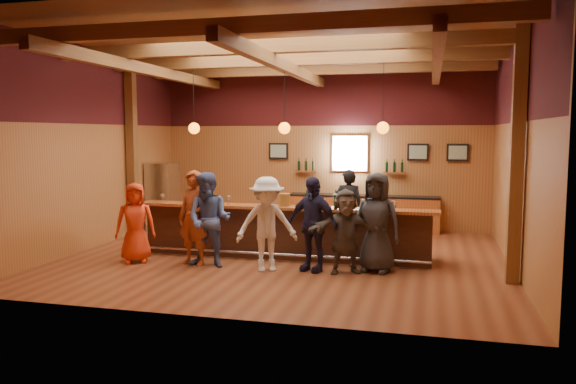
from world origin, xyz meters
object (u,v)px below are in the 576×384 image
Objects in this scene: customer_orange at (135,223)px; customer_dark at (377,222)px; customer_navy at (312,224)px; customer_denim at (209,220)px; bottle_a at (307,199)px; bar_counter at (287,232)px; bartender at (348,208)px; customer_white at (267,224)px; customer_redvest at (194,218)px; ice_bucket at (284,200)px; back_bar_cabinet at (363,213)px; customer_brown at (346,231)px; stainless_fridge at (163,196)px.

customer_dark reaches higher than customer_orange.
customer_navy is (3.60, 0.18, 0.09)m from customer_orange.
customer_denim is 2.05m from bottle_a.
bar_counter is 3.41× the size of customer_denim.
customer_white is at bearing 63.98° from bartender.
ice_bucket is at bearing 40.68° from customer_redvest.
ice_bucket is (0.03, -0.32, 0.72)m from bar_counter.
customer_white is at bearing -113.07° from bottle_a.
back_bar_cabinet is 15.66× the size of ice_bucket.
customer_brown is 0.84× the size of customer_dark.
customer_white is (2.77, -0.04, 0.09)m from customer_orange.
stainless_fridge is at bearing 146.27° from ice_bucket.
customer_white is at bearing 167.33° from customer_brown.
customer_redvest is at bearing 150.26° from customer_white.
back_bar_cabinet is at bearing 24.09° from customer_orange.
customer_dark is at bearing -26.15° from bottle_a.
customer_denim reaches higher than bar_counter.
customer_denim reaches higher than bartender.
customer_redvest is at bearing -162.90° from customer_dark.
customer_white reaches higher than bottle_a.
bar_counter is at bearing 45.85° from bartender.
customer_navy is at bearing 13.68° from customer_redvest.
customer_dark reaches higher than customer_redvest.
customer_redvest is 1.05× the size of bartender.
bottle_a is at bearing 62.84° from bartender.
bartender is (-0.83, 2.13, -0.04)m from customer_dark.
customer_dark reaches higher than bartender.
customer_denim is at bearing -160.61° from customer_dark.
customer_denim is (2.89, -3.76, 0.02)m from stainless_fridge.
customer_redvest reaches higher than stainless_fridge.
bar_counter is at bearing -30.76° from stainless_fridge.
customer_orange is at bearing -160.81° from bottle_a.
customer_navy is at bearing -9.09° from customer_white.
bottle_a is (0.46, -0.17, 0.72)m from bar_counter.
customer_navy is (2.37, 0.08, -0.04)m from customer_redvest.
customer_dark is (6.08, -3.36, 0.04)m from stainless_fridge.
customer_white is 1.48m from customer_brown.
bar_counter is 2.20m from customer_dark.
back_bar_cabinet is 5.09m from customer_white.
customer_orange is at bearing -70.93° from stainless_fridge.
ice_bucket is (-1.39, 0.83, 0.45)m from customer_brown.
stainless_fridge is at bearing 150.20° from bottle_a.
customer_navy is 2.38m from bartender.
customer_brown is 0.88× the size of bartender.
customer_orange is 0.90× the size of customer_navy.
customer_denim is (-2.41, -4.88, 0.45)m from back_bar_cabinet.
bottle_a is (4.58, -2.62, 0.34)m from stainless_fridge.
back_bar_cabinet is 4.73m from customer_navy.
customer_brown is at bearing 18.67° from customer_navy.
customer_redvest is at bearing 40.33° from bartender.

